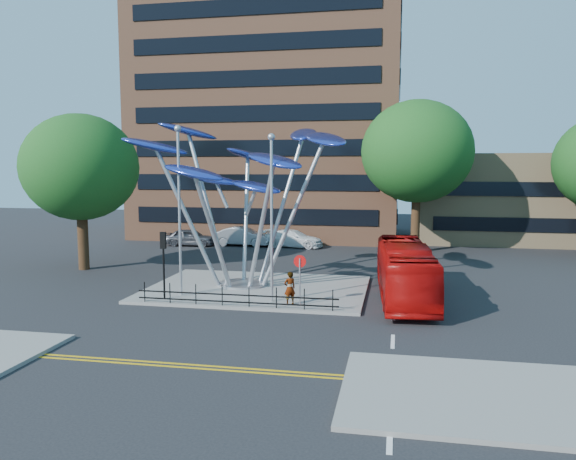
% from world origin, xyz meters
% --- Properties ---
extents(ground, '(120.00, 120.00, 0.00)m').
position_xyz_m(ground, '(0.00, 0.00, 0.00)').
color(ground, black).
rests_on(ground, ground).
extents(traffic_island, '(12.00, 9.00, 0.15)m').
position_xyz_m(traffic_island, '(-1.00, 6.00, 0.07)').
color(traffic_island, slate).
rests_on(traffic_island, ground).
extents(pavement_right, '(12.00, 6.00, 0.15)m').
position_xyz_m(pavement_right, '(11.00, -7.00, 0.07)').
color(pavement_right, slate).
rests_on(pavement_right, ground).
extents(double_yellow_near, '(40.00, 0.12, 0.01)m').
position_xyz_m(double_yellow_near, '(0.00, -6.00, 0.01)').
color(double_yellow_near, gold).
rests_on(double_yellow_near, ground).
extents(double_yellow_far, '(40.00, 0.12, 0.01)m').
position_xyz_m(double_yellow_far, '(0.00, -6.30, 0.01)').
color(double_yellow_far, gold).
rests_on(double_yellow_far, ground).
extents(brick_tower, '(25.00, 15.00, 30.00)m').
position_xyz_m(brick_tower, '(-6.00, 32.00, 15.00)').
color(brick_tower, '#925B3F').
rests_on(brick_tower, ground).
extents(low_building_near, '(15.00, 8.00, 8.00)m').
position_xyz_m(low_building_near, '(16.00, 30.00, 4.00)').
color(low_building_near, tan).
rests_on(low_building_near, ground).
extents(tree_right, '(8.80, 8.80, 12.11)m').
position_xyz_m(tree_right, '(8.00, 22.00, 8.04)').
color(tree_right, black).
rests_on(tree_right, ground).
extents(tree_left, '(7.60, 7.60, 10.32)m').
position_xyz_m(tree_left, '(-14.00, 10.00, 6.79)').
color(tree_left, black).
rests_on(tree_left, ground).
extents(leaf_sculpture, '(12.72, 9.54, 9.51)m').
position_xyz_m(leaf_sculpture, '(-2.07, 6.68, 6.87)').
color(leaf_sculpture, '#9EA0A5').
rests_on(leaf_sculpture, traffic_island).
extents(street_lamp_left, '(0.36, 0.36, 8.80)m').
position_xyz_m(street_lamp_left, '(-4.50, 3.50, 5.36)').
color(street_lamp_left, '#9EA0A5').
rests_on(street_lamp_left, traffic_island).
extents(street_lamp_right, '(0.36, 0.36, 8.30)m').
position_xyz_m(street_lamp_right, '(0.50, 3.00, 5.09)').
color(street_lamp_right, '#9EA0A5').
rests_on(street_lamp_right, traffic_island).
extents(traffic_light_island, '(0.28, 0.18, 3.42)m').
position_xyz_m(traffic_light_island, '(-5.00, 2.50, 2.61)').
color(traffic_light_island, black).
rests_on(traffic_light_island, traffic_island).
extents(no_entry_sign_island, '(0.60, 0.10, 2.45)m').
position_xyz_m(no_entry_sign_island, '(2.00, 2.52, 1.82)').
color(no_entry_sign_island, '#9EA0A5').
rests_on(no_entry_sign_island, traffic_island).
extents(pedestrian_railing_front, '(10.00, 0.06, 1.00)m').
position_xyz_m(pedestrian_railing_front, '(-1.00, 1.70, 0.55)').
color(pedestrian_railing_front, black).
rests_on(pedestrian_railing_front, traffic_island).
extents(red_bus, '(3.17, 10.63, 2.92)m').
position_xyz_m(red_bus, '(7.01, 5.44, 1.46)').
color(red_bus, '#A50907').
rests_on(red_bus, ground).
extents(pedestrian, '(0.71, 0.65, 1.63)m').
position_xyz_m(pedestrian, '(1.51, 2.50, 0.96)').
color(pedestrian, gray).
rests_on(pedestrian, traffic_island).
extents(parked_car_left, '(4.48, 1.92, 1.51)m').
position_xyz_m(parked_car_left, '(-11.11, 22.12, 0.75)').
color(parked_car_left, '#46484F').
rests_on(parked_car_left, ground).
extents(parked_car_mid, '(5.04, 1.93, 1.64)m').
position_xyz_m(parked_car_mid, '(-6.61, 23.00, 0.82)').
color(parked_car_mid, '#9D9FA5').
rests_on(parked_car_mid, ground).
extents(parked_car_right, '(5.31, 2.71, 1.48)m').
position_xyz_m(parked_car_right, '(-2.11, 23.00, 0.74)').
color(parked_car_right, white).
rests_on(parked_car_right, ground).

